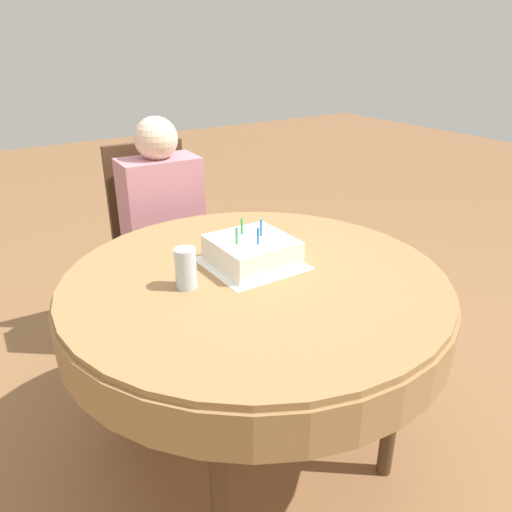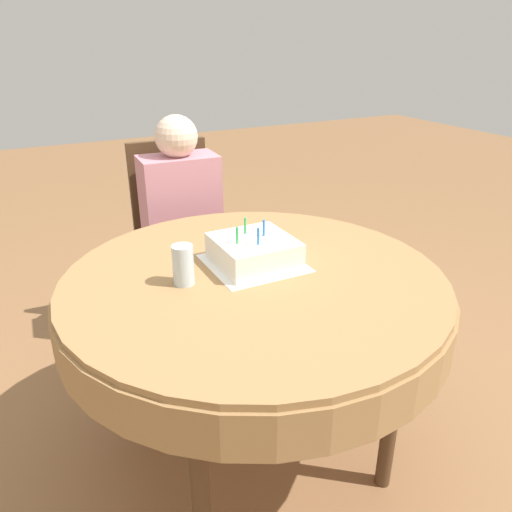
{
  "view_description": "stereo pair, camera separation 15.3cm",
  "coord_description": "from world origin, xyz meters",
  "px_view_note": "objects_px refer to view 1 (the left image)",
  "views": [
    {
      "loc": [
        -0.75,
        -1.14,
        1.39
      ],
      "look_at": [
        0.02,
        0.02,
        0.77
      ],
      "focal_mm": 35.0,
      "sensor_mm": 36.0,
      "label": 1
    },
    {
      "loc": [
        -0.62,
        -1.22,
        1.39
      ],
      "look_at": [
        0.02,
        0.02,
        0.77
      ],
      "focal_mm": 35.0,
      "sensor_mm": 36.0,
      "label": 2
    }
  ],
  "objects_px": {
    "chair": "(159,241)",
    "birthday_cake": "(252,251)",
    "drinking_glass": "(186,268)",
    "person": "(164,218)"
  },
  "relations": [
    {
      "from": "person",
      "to": "drinking_glass",
      "type": "height_order",
      "value": "person"
    },
    {
      "from": "chair",
      "to": "birthday_cake",
      "type": "xyz_separation_m",
      "value": [
        -0.02,
        -0.84,
        0.26
      ]
    },
    {
      "from": "chair",
      "to": "person",
      "type": "relative_size",
      "value": 0.87
    },
    {
      "from": "chair",
      "to": "drinking_glass",
      "type": "xyz_separation_m",
      "value": [
        -0.27,
        -0.87,
        0.28
      ]
    },
    {
      "from": "birthday_cake",
      "to": "drinking_glass",
      "type": "xyz_separation_m",
      "value": [
        -0.25,
        -0.03,
        0.02
      ]
    },
    {
      "from": "birthday_cake",
      "to": "drinking_glass",
      "type": "height_order",
      "value": "birthday_cake"
    },
    {
      "from": "birthday_cake",
      "to": "drinking_glass",
      "type": "bearing_deg",
      "value": -172.94
    },
    {
      "from": "chair",
      "to": "person",
      "type": "xyz_separation_m",
      "value": [
        -0.01,
        -0.1,
        0.15
      ]
    },
    {
      "from": "birthday_cake",
      "to": "drinking_glass",
      "type": "relative_size",
      "value": 1.96
    },
    {
      "from": "chair",
      "to": "birthday_cake",
      "type": "bearing_deg",
      "value": -88.49
    }
  ]
}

